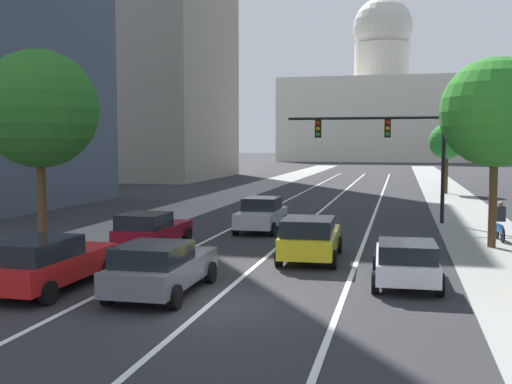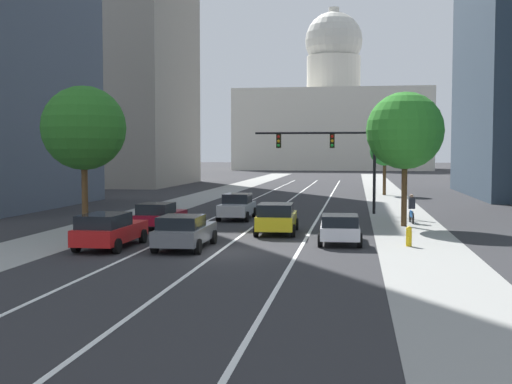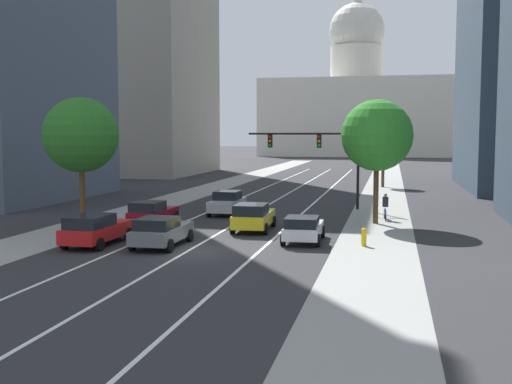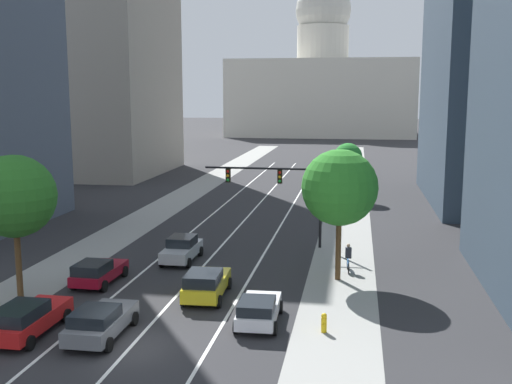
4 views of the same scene
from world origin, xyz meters
name	(u,v)px [view 4 (image 4 of 4)]	position (x,y,z in m)	size (l,w,h in m)	color
ground_plane	(268,194)	(0.00, 40.00, 0.00)	(400.00, 400.00, 0.00)	#2B2B2D
sidewalk_left	(177,200)	(-8.58, 35.00, 0.01)	(3.96, 130.00, 0.01)	gray
sidewalk_right	(348,205)	(8.58, 35.00, 0.01)	(3.96, 130.00, 0.01)	gray
lane_stripe_left	(203,222)	(-3.30, 25.00, 0.01)	(0.16, 90.00, 0.01)	white
lane_stripe_center	(241,224)	(0.00, 25.00, 0.01)	(0.16, 90.00, 0.01)	white
lane_stripe_right	(281,225)	(3.30, 25.00, 0.01)	(0.16, 90.00, 0.01)	white
office_tower_far_left	(90,9)	(-25.68, 54.22, 21.56)	(19.07, 21.99, 43.04)	#9E9384
capitol_building	(322,87)	(0.00, 135.41, 12.24)	(45.69, 27.77, 39.26)	beige
car_silver	(182,249)	(-1.65, 13.18, 0.81)	(1.96, 4.27, 1.61)	#B2B5BA
car_red	(27,318)	(-4.95, 0.22, 0.82)	(2.06, 4.77, 1.56)	red
car_yellow	(206,283)	(1.66, 6.37, 0.82)	(2.20, 4.48, 1.61)	yellow
car_white	(258,310)	(4.96, 3.21, 0.73)	(2.06, 4.14, 1.39)	silver
car_crimson	(98,272)	(-4.96, 7.69, 0.75)	(2.08, 4.21, 1.45)	maroon
car_gray	(100,321)	(-1.65, 0.50, 0.78)	(2.08, 4.47, 1.50)	slate
traffic_signal_mast	(282,185)	(4.20, 18.10, 4.35)	(8.25, 0.39, 6.06)	black
fire_hydrant	(324,323)	(8.02, 2.76, 0.46)	(0.26, 0.35, 0.91)	yellow
cyclist	(348,258)	(8.94, 12.57, 0.85)	(0.38, 1.70, 1.72)	black
street_tree_far_right	(348,158)	(8.41, 38.03, 4.28)	(2.89, 2.89, 5.76)	#51381E
street_tree_mid_right	(340,188)	(8.37, 10.86, 5.39)	(4.35, 4.35, 7.58)	#51381E
street_tree_mid_left	(14,196)	(-8.11, 4.99, 5.41)	(4.30, 4.30, 7.58)	#51381E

